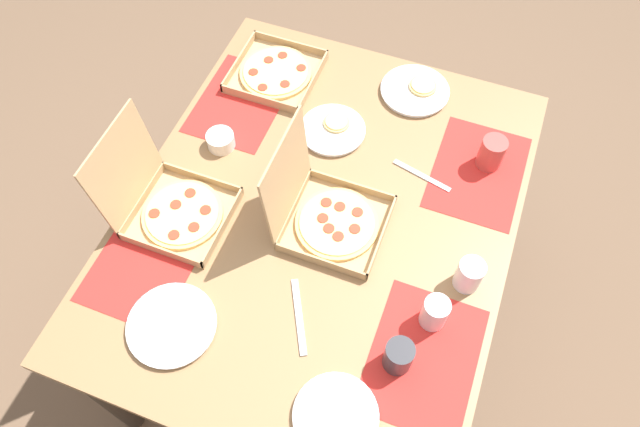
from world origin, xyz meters
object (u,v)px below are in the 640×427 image
object	(u,v)px
cup_clear_right	(491,153)
pizza_box_corner_left	(170,204)
pizza_box_center	(326,214)
plate_far_right	(333,130)
plate_near_left	(172,325)
condiment_bowl	(221,140)
cup_spare	(469,275)
cup_dark	(398,356)
cup_red	(435,313)
pizza_box_corner_right	(276,73)
plate_near_right	(336,416)
plate_far_left	(416,90)

from	to	relation	value
cup_clear_right	pizza_box_corner_left	bearing A→B (deg)	121.48
pizza_box_center	plate_far_right	xyz separation A→B (m)	(0.32, 0.09, -0.04)
plate_near_left	condiment_bowl	size ratio (longest dim) A/B	2.72
condiment_bowl	cup_spare	bearing A→B (deg)	-103.01
cup_clear_right	cup_dark	bearing A→B (deg)	173.36
pizza_box_corner_left	condiment_bowl	distance (m)	0.27
condiment_bowl	cup_red	bearing A→B (deg)	-113.11
pizza_box_corner_left	plate_near_left	size ratio (longest dim) A/B	1.29
pizza_box_corner_right	cup_clear_right	bearing A→B (deg)	-98.38
plate_far_right	cup_dark	size ratio (longest dim) A/B	2.13
plate_near_left	cup_red	world-z (taller)	cup_red
pizza_box_corner_left	cup_spare	distance (m)	0.84
cup_spare	cup_red	size ratio (longest dim) A/B	0.97
pizza_box_corner_left	plate_near_right	bearing A→B (deg)	-120.26
plate_near_left	plate_far_left	bearing A→B (deg)	-19.96
cup_spare	condiment_bowl	world-z (taller)	cup_spare
plate_near_left	cup_spare	world-z (taller)	cup_spare
plate_far_right	cup_red	distance (m)	0.67
condiment_bowl	plate_far_left	bearing A→B (deg)	-49.76
pizza_box_corner_right	condiment_bowl	xyz separation A→B (m)	(-0.33, 0.04, 0.01)
plate_near_left	cup_spare	distance (m)	0.78
plate_near_right	cup_clear_right	distance (m)	0.88
cup_red	cup_spare	bearing A→B (deg)	-23.04
plate_near_left	cup_clear_right	bearing A→B (deg)	-38.97
pizza_box_center	plate_far_left	distance (m)	0.57
plate_far_right	cup_clear_right	bearing A→B (deg)	-84.11
cup_red	pizza_box_center	bearing A→B (deg)	63.47
cup_dark	cup_red	distance (m)	0.15
plate_far_right	cup_spare	world-z (taller)	cup_spare
plate_near_left	cup_spare	xyz separation A→B (m)	(0.39, -0.67, 0.04)
pizza_box_corner_right	plate_near_left	distance (m)	0.91
pizza_box_center	plate_near_right	world-z (taller)	pizza_box_center
cup_clear_right	cup_red	world-z (taller)	cup_clear_right
pizza_box_center	cup_red	world-z (taller)	pizza_box_center
plate_near_right	condiment_bowl	size ratio (longest dim) A/B	2.42
pizza_box_center	cup_clear_right	bearing A→B (deg)	-46.39
plate_far_right	plate_far_left	size ratio (longest dim) A/B	0.91
plate_near_right	condiment_bowl	distance (m)	0.88
pizza_box_corner_left	cup_spare	xyz separation A→B (m)	(0.08, -0.83, 0.00)
plate_near_left	condiment_bowl	world-z (taller)	condiment_bowl
pizza_box_center	cup_red	xyz separation A→B (m)	(-0.18, -0.36, 0.00)
plate_far_right	cup_clear_right	xyz separation A→B (m)	(0.05, -0.48, 0.04)
plate_near_right	cup_dark	distance (m)	0.21
plate_near_right	plate_far_left	distance (m)	1.06
pizza_box_center	cup_red	bearing A→B (deg)	-116.53
pizza_box_center	plate_near_right	distance (m)	0.54
pizza_box_corner_left	plate_far_right	distance (m)	0.55
pizza_box_corner_left	plate_near_right	size ratio (longest dim) A/B	1.45
pizza_box_corner_left	plate_far_right	size ratio (longest dim) A/B	1.45
plate_far_left	cup_clear_right	world-z (taller)	cup_clear_right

